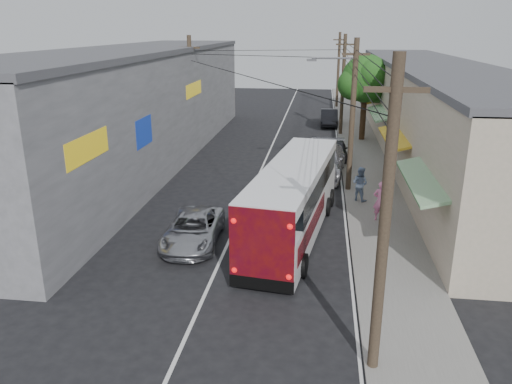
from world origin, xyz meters
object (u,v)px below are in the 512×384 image
parked_car_far (329,118)px  pedestrian_near (381,201)px  parked_car_mid (335,149)px  parked_suv (323,161)px  pedestrian_far (360,184)px  coach_bus (294,198)px  jeepney (193,229)px

parked_car_far → pedestrian_near: pedestrian_near is taller
parked_car_mid → parked_car_far: bearing=90.8°
parked_car_far → pedestrian_near: 23.72m
parked_suv → pedestrian_near: bearing=-64.4°
pedestrian_near → pedestrian_far: (-0.74, 2.69, -0.05)m
coach_bus → parked_suv: 9.32m
parked_car_mid → pedestrian_far: bearing=-83.6°
pedestrian_near → pedestrian_far: pedestrian_near is taller
pedestrian_far → jeepney: bearing=75.5°
parked_suv → pedestrian_far: size_ratio=3.47×
parked_car_far → parked_car_mid: bearing=-89.0°
pedestrian_far → coach_bus: bearing=90.4°
parked_suv → pedestrian_far: (1.88, -4.75, 0.11)m
parked_car_mid → pedestrian_far: size_ratio=2.30×
coach_bus → pedestrian_far: (3.07, 4.46, -0.61)m
parked_suv → pedestrian_far: bearing=-62.2°
pedestrian_near → parked_suv: bearing=-60.6°
parked_car_far → parked_suv: bearing=-92.2°
jeepney → parked_car_far: size_ratio=1.06×
pedestrian_near → parked_car_far: bearing=-74.8°
coach_bus → pedestrian_near: coach_bus is taller
coach_bus → pedestrian_near: (3.81, 1.77, -0.56)m
parked_car_far → coach_bus: bearing=-94.3°
coach_bus → parked_car_mid: bearing=89.3°
jeepney → parked_car_far: parked_car_far is taller
parked_suv → pedestrian_far: pedestrian_far is taller
parked_suv → parked_car_far: (0.49, 16.18, -0.17)m
coach_bus → jeepney: size_ratio=2.39×
parked_suv → parked_car_mid: 4.12m
parked_suv → parked_car_mid: size_ratio=1.51×
coach_bus → pedestrian_far: 5.45m
parked_suv → pedestrian_near: size_ratio=3.29×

